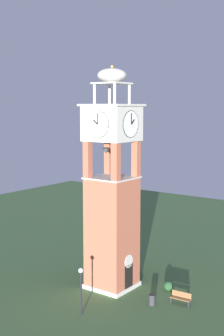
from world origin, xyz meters
TOP-DOWN VIEW (x-y plane):
  - ground at (0.00, 0.00)m, footprint 80.00×80.00m
  - clock_tower at (-0.00, -0.00)m, footprint 3.97×3.97m
  - park_bench at (0.36, -6.31)m, footprint 0.55×1.63m
  - lamp_post at (-5.68, -1.42)m, footprint 0.36×0.36m
  - trash_bin at (-1.08, -4.59)m, footprint 0.52×0.52m
  - shrub_near_entry at (2.06, -4.26)m, footprint 0.80×0.80m
  - shrub_left_of_tower at (3.02, -0.33)m, footprint 1.02×1.02m

SIDE VIEW (x-z plane):
  - ground at x=0.00m, z-range 0.00..0.00m
  - shrub_near_entry at x=2.06m, z-range 0.00..0.79m
  - trash_bin at x=-1.08m, z-range 0.00..0.80m
  - shrub_left_of_tower at x=3.02m, z-range 0.00..0.86m
  - park_bench at x=0.36m, z-range 0.01..0.96m
  - lamp_post at x=-5.68m, z-range 0.72..4.28m
  - clock_tower at x=0.00m, z-range -1.59..16.69m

